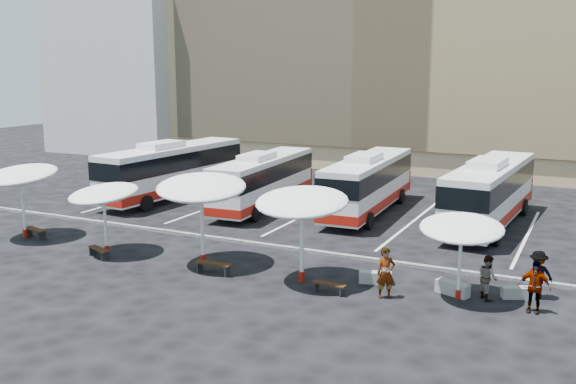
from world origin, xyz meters
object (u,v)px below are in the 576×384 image
at_px(conc_bench_2, 518,293).
at_px(wood_bench_1, 99,251).
at_px(sunshade_2, 201,188).
at_px(wood_bench_2, 213,265).
at_px(bus_2, 368,182).
at_px(passenger_1, 488,277).
at_px(bus_0, 173,169).
at_px(sunshade_0, 21,175).
at_px(sunshade_4, 462,228).
at_px(passenger_0, 386,273).
at_px(passenger_2, 534,287).
at_px(passenger_3, 537,275).
at_px(conc_bench_0, 375,278).
at_px(sunshade_1, 104,194).
at_px(wood_bench_0, 35,231).
at_px(wood_bench_3, 329,286).
at_px(sunshade_3, 302,202).
at_px(conc_bench_1, 453,288).
at_px(bus_3, 490,191).
at_px(bus_1, 263,179).

bearing_deg(conc_bench_2, wood_bench_1, -170.52).
bearing_deg(sunshade_2, wood_bench_2, -39.87).
relative_size(bus_2, passenger_1, 6.82).
height_order(bus_0, passenger_1, bus_0).
bearing_deg(bus_0, wood_bench_1, -64.05).
relative_size(sunshade_0, sunshade_4, 1.07).
xyz_separation_m(sunshade_2, passenger_0, (8.33, -0.46, -2.43)).
bearing_deg(bus_2, passenger_2, -52.28).
distance_m(sunshade_4, wood_bench_2, 10.05).
relative_size(wood_bench_1, passenger_3, 0.81).
distance_m(conc_bench_0, passenger_3, 5.99).
distance_m(passenger_0, passenger_2, 5.13).
xyz_separation_m(sunshade_1, wood_bench_0, (-5.02, 0.47, -2.41)).
bearing_deg(sunshade_2, wood_bench_3, -8.47).
relative_size(sunshade_3, conc_bench_0, 3.18).
height_order(sunshade_0, wood_bench_1, sunshade_0).
bearing_deg(passenger_0, conc_bench_1, 0.90).
height_order(bus_0, sunshade_3, sunshade_3).
bearing_deg(conc_bench_2, passenger_3, 27.42).
height_order(sunshade_1, passenger_2, sunshade_1).
relative_size(bus_2, conc_bench_2, 9.77).
bearing_deg(conc_bench_2, bus_3, 104.42).
distance_m(bus_0, wood_bench_2, 16.28).
height_order(wood_bench_2, conc_bench_2, wood_bench_2).
distance_m(bus_3, sunshade_3, 13.84).
xyz_separation_m(sunshade_0, conc_bench_1, (20.97, 1.19, -2.92)).
distance_m(bus_1, sunshade_4, 17.49).
bearing_deg(sunshade_2, passenger_1, 5.41).
bearing_deg(sunshade_4, conc_bench_2, 28.09).
relative_size(conc_bench_0, conc_bench_2, 1.08).
distance_m(bus_2, sunshade_0, 18.72).
height_order(bus_1, sunshade_2, sunshade_2).
xyz_separation_m(wood_bench_2, passenger_1, (10.62, 2.04, 0.45)).
bearing_deg(bus_3, bus_0, -172.26).
bearing_deg(sunshade_1, bus_1, 81.22).
relative_size(wood_bench_2, conc_bench_0, 1.30).
distance_m(sunshade_2, wood_bench_0, 10.39).
height_order(sunshade_4, passenger_1, sunshade_4).
bearing_deg(sunshade_4, wood_bench_2, -170.79).
relative_size(wood_bench_0, wood_bench_1, 1.10).
bearing_deg(wood_bench_3, sunshade_2, 171.53).
xyz_separation_m(wood_bench_0, passenger_0, (18.27, -0.39, 0.59)).
distance_m(conc_bench_2, passenger_0, 4.96).
distance_m(bus_1, passenger_1, 17.99).
bearing_deg(conc_bench_1, bus_1, 142.96).
bearing_deg(wood_bench_2, sunshade_2, 140.13).
height_order(conc_bench_2, passenger_1, passenger_1).
bearing_deg(sunshade_3, conc_bench_1, 11.75).
relative_size(bus_1, passenger_1, 6.54).
bearing_deg(wood_bench_2, wood_bench_3, -0.06).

